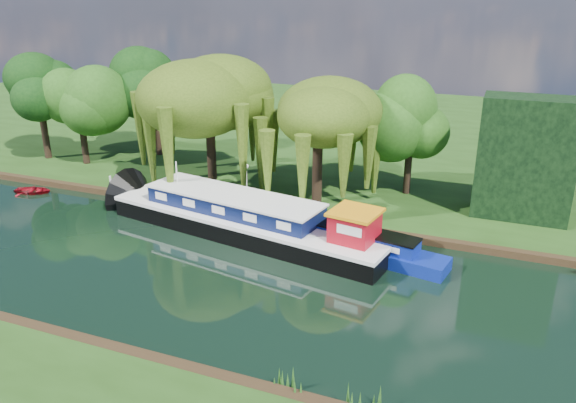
% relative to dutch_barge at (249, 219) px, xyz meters
% --- Properties ---
extents(ground, '(120.00, 120.00, 0.00)m').
position_rel_dutch_barge_xyz_m(ground, '(-3.08, -5.48, -1.01)').
color(ground, black).
extents(far_bank, '(120.00, 52.00, 0.45)m').
position_rel_dutch_barge_xyz_m(far_bank, '(-3.08, 28.52, -0.79)').
color(far_bank, '#1B380F').
rests_on(far_bank, ground).
extents(dutch_barge, '(19.83, 7.60, 4.09)m').
position_rel_dutch_barge_xyz_m(dutch_barge, '(0.00, 0.00, 0.00)').
color(dutch_barge, black).
rests_on(dutch_barge, ground).
extents(narrowboat, '(11.96, 4.09, 1.72)m').
position_rel_dutch_barge_xyz_m(narrowboat, '(6.67, -0.14, -0.40)').
color(narrowboat, navy).
rests_on(narrowboat, ground).
extents(red_dinghy, '(3.24, 2.70, 0.58)m').
position_rel_dutch_barge_xyz_m(red_dinghy, '(-18.91, 0.89, -1.01)').
color(red_dinghy, maroon).
rests_on(red_dinghy, ground).
extents(willow_left, '(7.82, 7.82, 9.37)m').
position_rel_dutch_barge_xyz_m(willow_left, '(-6.24, 6.53, 6.25)').
color(willow_left, black).
rests_on(willow_left, far_bank).
extents(willow_right, '(6.51, 6.51, 7.93)m').
position_rel_dutch_barge_xyz_m(willow_right, '(2.56, 5.79, 5.22)').
color(willow_right, black).
rests_on(willow_right, far_bank).
extents(tree_far_left, '(5.03, 5.03, 8.10)m').
position_rel_dutch_barge_xyz_m(tree_far_left, '(-19.39, 7.64, 4.99)').
color(tree_far_left, black).
rests_on(tree_far_left, far_bank).
extents(tree_far_back, '(4.96, 4.96, 8.35)m').
position_rel_dutch_barge_xyz_m(tree_far_back, '(-23.77, 7.74, 5.26)').
color(tree_far_back, black).
rests_on(tree_far_back, far_bank).
extents(tree_far_mid, '(5.38, 5.38, 8.80)m').
position_rel_dutch_barge_xyz_m(tree_far_mid, '(-15.03, 12.42, 5.50)').
color(tree_far_mid, black).
rests_on(tree_far_mid, far_bank).
extents(tree_far_right, '(4.58, 4.58, 7.50)m').
position_rel_dutch_barge_xyz_m(tree_far_right, '(8.12, 10.26, 4.61)').
color(tree_far_right, black).
rests_on(tree_far_right, far_bank).
extents(conifer_hedge, '(6.00, 3.00, 8.00)m').
position_rel_dutch_barge_xyz_m(conifer_hedge, '(15.92, 8.52, 3.44)').
color(conifer_hedge, black).
rests_on(conifer_hedge, far_bank).
extents(lamppost, '(0.36, 0.36, 2.56)m').
position_rel_dutch_barge_xyz_m(lamppost, '(-2.58, 5.02, 1.41)').
color(lamppost, silver).
rests_on(lamppost, far_bank).
extents(mooring_posts, '(19.16, 0.16, 1.00)m').
position_rel_dutch_barge_xyz_m(mooring_posts, '(-3.58, 2.92, -0.06)').
color(mooring_posts, silver).
rests_on(mooring_posts, far_bank).
extents(reeds_near, '(33.70, 1.50, 1.10)m').
position_rel_dutch_barge_xyz_m(reeds_near, '(3.79, -13.06, -0.46)').
color(reeds_near, '#194C14').
rests_on(reeds_near, ground).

